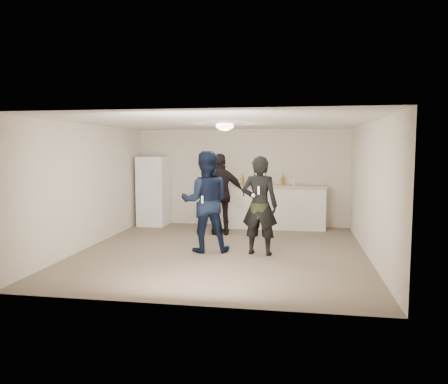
% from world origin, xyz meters
% --- Properties ---
extents(floor, '(6.00, 6.00, 0.00)m').
position_xyz_m(floor, '(0.00, 0.00, 0.00)').
color(floor, '#6B5B4C').
rests_on(floor, ground).
extents(ceiling, '(6.00, 6.00, 0.00)m').
position_xyz_m(ceiling, '(0.00, 0.00, 2.50)').
color(ceiling, silver).
rests_on(ceiling, wall_back).
extents(wall_back, '(6.00, 0.00, 6.00)m').
position_xyz_m(wall_back, '(0.00, 3.00, 1.25)').
color(wall_back, beige).
rests_on(wall_back, floor).
extents(wall_front, '(6.00, 0.00, 6.00)m').
position_xyz_m(wall_front, '(0.00, -3.00, 1.25)').
color(wall_front, beige).
rests_on(wall_front, floor).
extents(wall_left, '(0.00, 6.00, 6.00)m').
position_xyz_m(wall_left, '(-2.75, 0.00, 1.25)').
color(wall_left, beige).
rests_on(wall_left, floor).
extents(wall_right, '(0.00, 6.00, 6.00)m').
position_xyz_m(wall_right, '(2.75, 0.00, 1.25)').
color(wall_right, beige).
rests_on(wall_right, floor).
extents(counter, '(2.60, 0.56, 1.05)m').
position_xyz_m(counter, '(0.83, 2.67, 0.53)').
color(counter, white).
rests_on(counter, floor).
extents(counter_top, '(2.68, 0.64, 0.04)m').
position_xyz_m(counter_top, '(0.83, 2.67, 1.07)').
color(counter_top, beige).
rests_on(counter_top, counter).
extents(fridge, '(0.70, 0.70, 1.80)m').
position_xyz_m(fridge, '(-2.29, 2.60, 0.90)').
color(fridge, white).
rests_on(fridge, floor).
extents(fridge_handle, '(0.02, 0.02, 0.60)m').
position_xyz_m(fridge_handle, '(-2.01, 2.23, 1.30)').
color(fridge_handle, '#B5B5BA').
rests_on(fridge_handle, fridge).
extents(ceiling_dome, '(0.36, 0.36, 0.16)m').
position_xyz_m(ceiling_dome, '(0.00, 0.30, 2.45)').
color(ceiling_dome, white).
rests_on(ceiling_dome, ceiling).
extents(shaker, '(0.08, 0.08, 0.17)m').
position_xyz_m(shaker, '(0.01, 2.77, 1.18)').
color(shaker, silver).
rests_on(shaker, counter_top).
extents(man, '(1.09, 0.93, 1.96)m').
position_xyz_m(man, '(-0.32, -0.05, 0.98)').
color(man, '#0E1C3C').
rests_on(man, floor).
extents(woman, '(0.74, 0.54, 1.88)m').
position_xyz_m(woman, '(0.74, -0.12, 0.94)').
color(woman, black).
rests_on(woman, floor).
extents(camo_shorts, '(0.34, 0.34, 0.28)m').
position_xyz_m(camo_shorts, '(0.74, -0.12, 0.85)').
color(camo_shorts, '#273618').
rests_on(camo_shorts, woman).
extents(spectator, '(1.17, 0.64, 1.90)m').
position_xyz_m(spectator, '(-0.32, 1.64, 0.95)').
color(spectator, black).
rests_on(spectator, floor).
extents(remote_man, '(0.04, 0.04, 0.15)m').
position_xyz_m(remote_man, '(-0.32, -0.33, 1.05)').
color(remote_man, silver).
rests_on(remote_man, man).
extents(nunchuk_man, '(0.07, 0.07, 0.07)m').
position_xyz_m(nunchuk_man, '(-0.20, -0.30, 0.98)').
color(nunchuk_man, white).
rests_on(nunchuk_man, man).
extents(remote_woman, '(0.04, 0.04, 0.15)m').
position_xyz_m(remote_woman, '(0.74, -0.37, 1.25)').
color(remote_woman, white).
rests_on(remote_woman, woman).
extents(nunchuk_woman, '(0.07, 0.07, 0.07)m').
position_xyz_m(nunchuk_woman, '(0.64, -0.34, 1.15)').
color(nunchuk_woman, white).
rests_on(nunchuk_woman, woman).
extents(bottle_cluster, '(1.35, 0.33, 0.26)m').
position_xyz_m(bottle_cluster, '(0.69, 2.67, 1.20)').
color(bottle_cluster, '#134522').
rests_on(bottle_cluster, counter_top).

